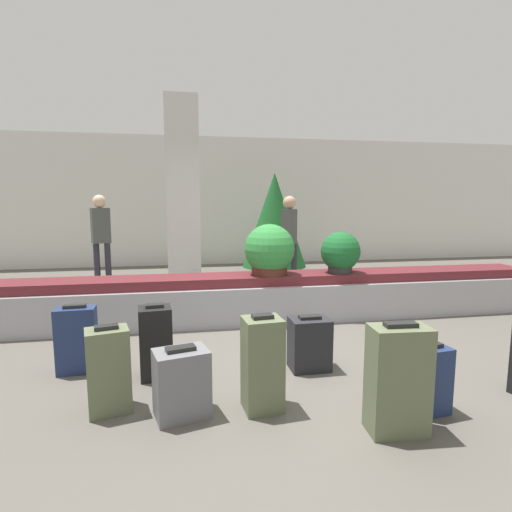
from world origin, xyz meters
The scene contains 17 objects.
ground_plane centered at (0.00, 0.00, 0.00)m, with size 18.00×18.00×0.00m, color #59544C.
back_wall centered at (0.00, 6.49, 1.60)m, with size 18.00×0.06×3.20m.
carousel centered at (0.00, 1.45, 0.30)m, with size 8.26×0.70×0.62m.
pillar centered at (-0.94, 2.76, 1.60)m, with size 0.51×0.51×3.20m.
suitcase_0 centered at (-1.21, -0.15, 0.33)m, with size 0.31×0.29×0.68m.
suitcase_1 centered at (-0.98, -0.88, 0.26)m, with size 0.44×0.36×0.54m.
suitcase_2 centered at (0.22, -0.23, 0.25)m, with size 0.37×0.28×0.52m.
suitcase_4 centered at (-1.52, -0.72, 0.33)m, with size 0.35×0.30×0.68m.
suitcase_5 centered at (0.87, -1.16, 0.26)m, with size 0.28×0.22×0.54m.
suitcase_6 centered at (-1.95, 0.08, 0.31)m, with size 0.36×0.21×0.65m.
suitcase_7 centered at (-0.37, -0.89, 0.36)m, with size 0.31×0.28×0.75m.
suitcase_8 centered at (0.49, -1.36, 0.38)m, with size 0.41×0.26×0.78m.
potted_plant_0 centered at (0.18, 1.42, 0.94)m, with size 0.67×0.67×0.68m.
potted_plant_1 centered at (1.16, 1.38, 0.90)m, with size 0.54×0.54×0.57m.
traveler_0 centered at (0.95, 3.31, 1.02)m, with size 0.34×0.36×1.70m.
traveler_1 centered at (-2.47, 4.09, 1.03)m, with size 0.37×0.30×1.72m.
decorated_tree centered at (1.00, 4.75, 1.20)m, with size 1.40×1.40×2.21m.
Camera 1 is at (-0.93, -3.74, 1.59)m, focal length 28.00 mm.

